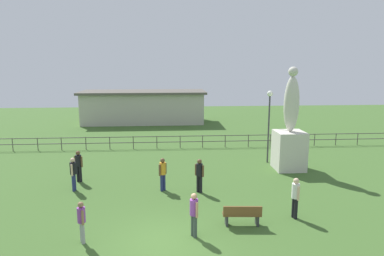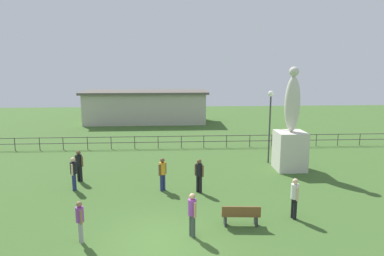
{
  "view_description": "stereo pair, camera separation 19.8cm",
  "coord_description": "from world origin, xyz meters",
  "px_view_note": "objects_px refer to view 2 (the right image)",
  "views": [
    {
      "loc": [
        0.22,
        -11.38,
        6.24
      ],
      "look_at": [
        1.46,
        5.89,
        3.03
      ],
      "focal_mm": 32.32,
      "sensor_mm": 36.0,
      "label": 1
    },
    {
      "loc": [
        0.42,
        -11.39,
        6.24
      ],
      "look_at": [
        1.46,
        5.89,
        3.03
      ],
      "focal_mm": 32.32,
      "sensor_mm": 36.0,
      "label": 2
    }
  ],
  "objects_px": {
    "person_2": "(74,171)",
    "person_3": "(79,164)",
    "person_1": "(192,212)",
    "person_4": "(163,172)",
    "park_bench": "(241,215)",
    "person_5": "(199,173)",
    "person_0": "(80,219)",
    "statue_monument": "(291,138)",
    "person_6": "(295,196)",
    "lamppost": "(270,111)"
  },
  "relations": [
    {
      "from": "person_4",
      "to": "person_1",
      "type": "bearing_deg",
      "value": -76.08
    },
    {
      "from": "statue_monument",
      "to": "park_bench",
      "type": "xyz_separation_m",
      "value": [
        -4.38,
        -7.15,
        -1.47
      ]
    },
    {
      "from": "park_bench",
      "to": "person_1",
      "type": "xyz_separation_m",
      "value": [
        -1.94,
        -0.73,
        0.5
      ]
    },
    {
      "from": "person_0",
      "to": "person_5",
      "type": "bearing_deg",
      "value": 45.03
    },
    {
      "from": "person_3",
      "to": "person_6",
      "type": "xyz_separation_m",
      "value": [
        9.93,
        -5.19,
        0.0
      ]
    },
    {
      "from": "park_bench",
      "to": "person_5",
      "type": "relative_size",
      "value": 0.9
    },
    {
      "from": "statue_monument",
      "to": "person_3",
      "type": "xyz_separation_m",
      "value": [
        -12.01,
        -1.43,
        -0.95
      ]
    },
    {
      "from": "person_3",
      "to": "person_5",
      "type": "xyz_separation_m",
      "value": [
        6.3,
        -2.02,
        -0.01
      ]
    },
    {
      "from": "lamppost",
      "to": "person_1",
      "type": "height_order",
      "value": "lamppost"
    },
    {
      "from": "person_3",
      "to": "park_bench",
      "type": "bearing_deg",
      "value": -36.86
    },
    {
      "from": "statue_monument",
      "to": "person_4",
      "type": "height_order",
      "value": "statue_monument"
    },
    {
      "from": "person_0",
      "to": "person_1",
      "type": "relative_size",
      "value": 0.92
    },
    {
      "from": "park_bench",
      "to": "person_0",
      "type": "distance_m",
      "value": 5.99
    },
    {
      "from": "lamppost",
      "to": "person_5",
      "type": "height_order",
      "value": "lamppost"
    },
    {
      "from": "person_6",
      "to": "lamppost",
      "type": "bearing_deg",
      "value": 81.38
    },
    {
      "from": "person_3",
      "to": "person_4",
      "type": "xyz_separation_m",
      "value": [
        4.5,
        -1.66,
        -0.02
      ]
    },
    {
      "from": "person_1",
      "to": "person_3",
      "type": "distance_m",
      "value": 8.59
    },
    {
      "from": "statue_monument",
      "to": "lamppost",
      "type": "height_order",
      "value": "statue_monument"
    },
    {
      "from": "park_bench",
      "to": "person_4",
      "type": "bearing_deg",
      "value": 127.62
    },
    {
      "from": "statue_monument",
      "to": "person_2",
      "type": "xyz_separation_m",
      "value": [
        -11.94,
        -2.76,
        -0.96
      ]
    },
    {
      "from": "lamppost",
      "to": "person_4",
      "type": "distance_m",
      "value": 8.42
    },
    {
      "from": "person_2",
      "to": "person_3",
      "type": "height_order",
      "value": "person_3"
    },
    {
      "from": "person_0",
      "to": "person_6",
      "type": "distance_m",
      "value": 8.33
    },
    {
      "from": "statue_monument",
      "to": "person_5",
      "type": "distance_m",
      "value": 6.74
    },
    {
      "from": "person_2",
      "to": "person_3",
      "type": "xyz_separation_m",
      "value": [
        -0.07,
        1.34,
        0.01
      ]
    },
    {
      "from": "person_6",
      "to": "park_bench",
      "type": "bearing_deg",
      "value": -167.13
    },
    {
      "from": "person_5",
      "to": "person_0",
      "type": "bearing_deg",
      "value": -134.97
    },
    {
      "from": "person_0",
      "to": "person_2",
      "type": "relative_size",
      "value": 0.9
    },
    {
      "from": "statue_monument",
      "to": "person_6",
      "type": "distance_m",
      "value": 7.01
    },
    {
      "from": "park_bench",
      "to": "person_5",
      "type": "bearing_deg",
      "value": 109.78
    },
    {
      "from": "person_1",
      "to": "person_4",
      "type": "bearing_deg",
      "value": 103.92
    },
    {
      "from": "statue_monument",
      "to": "person_3",
      "type": "height_order",
      "value": "statue_monument"
    },
    {
      "from": "statue_monument",
      "to": "person_0",
      "type": "height_order",
      "value": "statue_monument"
    },
    {
      "from": "person_1",
      "to": "person_6",
      "type": "height_order",
      "value": "person_6"
    },
    {
      "from": "person_1",
      "to": "person_6",
      "type": "bearing_deg",
      "value": 16.43
    },
    {
      "from": "person_1",
      "to": "person_4",
      "type": "relative_size",
      "value": 0.99
    },
    {
      "from": "person_2",
      "to": "person_4",
      "type": "relative_size",
      "value": 1.01
    },
    {
      "from": "lamppost",
      "to": "park_bench",
      "type": "xyz_separation_m",
      "value": [
        -3.53,
        -8.64,
        -2.88
      ]
    },
    {
      "from": "person_1",
      "to": "person_4",
      "type": "distance_m",
      "value": 4.93
    },
    {
      "from": "person_3",
      "to": "person_5",
      "type": "height_order",
      "value": "person_3"
    },
    {
      "from": "lamppost",
      "to": "person_2",
      "type": "bearing_deg",
      "value": -159.0
    },
    {
      "from": "lamppost",
      "to": "person_3",
      "type": "distance_m",
      "value": 11.77
    },
    {
      "from": "person_5",
      "to": "person_4",
      "type": "bearing_deg",
      "value": 168.73
    },
    {
      "from": "person_2",
      "to": "person_3",
      "type": "distance_m",
      "value": 1.34
    },
    {
      "from": "person_3",
      "to": "person_6",
      "type": "bearing_deg",
      "value": -27.61
    },
    {
      "from": "statue_monument",
      "to": "person_6",
      "type": "xyz_separation_m",
      "value": [
        -2.08,
        -6.62,
        -0.94
      ]
    },
    {
      "from": "lamppost",
      "to": "person_0",
      "type": "xyz_separation_m",
      "value": [
        -9.44,
        -9.53,
        -2.46
      ]
    },
    {
      "from": "person_2",
      "to": "person_5",
      "type": "distance_m",
      "value": 6.27
    },
    {
      "from": "lamppost",
      "to": "person_4",
      "type": "xyz_separation_m",
      "value": [
        -6.66,
        -4.58,
        -2.37
      ]
    },
    {
      "from": "park_bench",
      "to": "person_4",
      "type": "distance_m",
      "value": 5.15
    }
  ]
}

